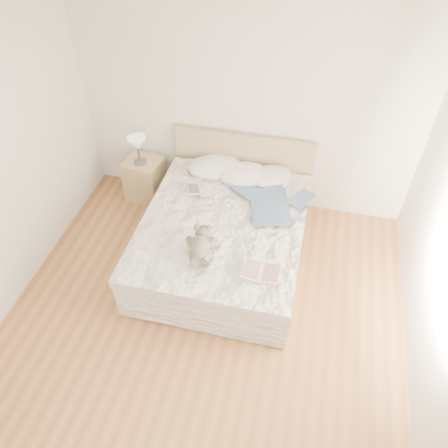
{
  "coord_description": "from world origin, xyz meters",
  "views": [
    {
      "loc": [
        0.78,
        -2.15,
        3.83
      ],
      "look_at": [
        0.03,
        1.05,
        0.62
      ],
      "focal_mm": 35.0,
      "sensor_mm": 36.0,
      "label": 1
    }
  ],
  "objects_px": {
    "bed": "(224,235)",
    "photo_book": "(200,190)",
    "table_lamp": "(137,145)",
    "childrens_book": "(261,272)",
    "nightstand": "(145,179)",
    "teddy_bear": "(200,252)"
  },
  "relations": [
    {
      "from": "bed",
      "to": "photo_book",
      "type": "xyz_separation_m",
      "value": [
        -0.36,
        0.32,
        0.32
      ]
    },
    {
      "from": "nightstand",
      "to": "teddy_bear",
      "type": "xyz_separation_m",
      "value": [
        1.15,
        -1.39,
        0.37
      ]
    },
    {
      "from": "table_lamp",
      "to": "bed",
      "type": "bearing_deg",
      "value": -30.81
    },
    {
      "from": "nightstand",
      "to": "table_lamp",
      "type": "bearing_deg",
      "value": -119.45
    },
    {
      "from": "nightstand",
      "to": "bed",
      "type": "bearing_deg",
      "value": -32.03
    },
    {
      "from": "table_lamp",
      "to": "photo_book",
      "type": "xyz_separation_m",
      "value": [
        0.9,
        -0.43,
        -0.19
      ]
    },
    {
      "from": "bed",
      "to": "teddy_bear",
      "type": "height_order",
      "value": "bed"
    },
    {
      "from": "bed",
      "to": "nightstand",
      "type": "bearing_deg",
      "value": 147.97
    },
    {
      "from": "photo_book",
      "to": "childrens_book",
      "type": "height_order",
      "value": "same"
    },
    {
      "from": "table_lamp",
      "to": "childrens_book",
      "type": "bearing_deg",
      "value": -39.12
    },
    {
      "from": "nightstand",
      "to": "teddy_bear",
      "type": "relative_size",
      "value": 1.47
    },
    {
      "from": "bed",
      "to": "nightstand",
      "type": "height_order",
      "value": "bed"
    },
    {
      "from": "bed",
      "to": "childrens_book",
      "type": "xyz_separation_m",
      "value": [
        0.52,
        -0.7,
        0.32
      ]
    },
    {
      "from": "bed",
      "to": "table_lamp",
      "type": "relative_size",
      "value": 5.94
    },
    {
      "from": "table_lamp",
      "to": "childrens_book",
      "type": "height_order",
      "value": "table_lamp"
    },
    {
      "from": "nightstand",
      "to": "table_lamp",
      "type": "relative_size",
      "value": 1.55
    },
    {
      "from": "bed",
      "to": "table_lamp",
      "type": "distance_m",
      "value": 1.56
    },
    {
      "from": "nightstand",
      "to": "teddy_bear",
      "type": "distance_m",
      "value": 1.84
    },
    {
      "from": "bed",
      "to": "photo_book",
      "type": "distance_m",
      "value": 0.58
    },
    {
      "from": "teddy_bear",
      "to": "childrens_book",
      "type": "bearing_deg",
      "value": -19.7
    },
    {
      "from": "nightstand",
      "to": "photo_book",
      "type": "xyz_separation_m",
      "value": [
        0.89,
        -0.46,
        0.35
      ]
    },
    {
      "from": "nightstand",
      "to": "table_lamp",
      "type": "xyz_separation_m",
      "value": [
        -0.02,
        -0.03,
        0.54
      ]
    }
  ]
}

